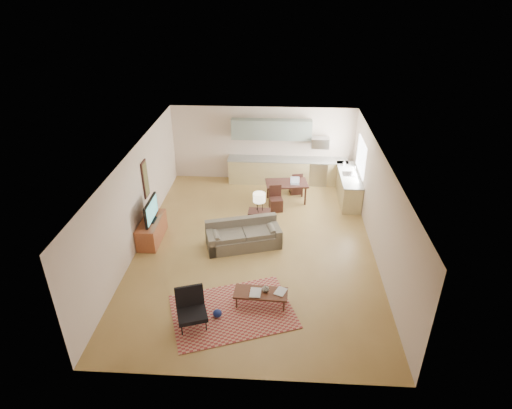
# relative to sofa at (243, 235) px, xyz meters

# --- Properties ---
(room) EXTENTS (9.00, 9.00, 9.00)m
(room) POSITION_rel_sofa_xyz_m (0.33, 0.04, 0.98)
(room) COLOR olive
(room) RESTS_ON ground
(kitchen_counter_back) EXTENTS (4.26, 0.64, 0.92)m
(kitchen_counter_back) POSITION_rel_sofa_xyz_m (1.23, 4.22, 0.09)
(kitchen_counter_back) COLOR tan
(kitchen_counter_back) RESTS_ON ground
(kitchen_counter_right) EXTENTS (0.64, 2.26, 0.92)m
(kitchen_counter_right) POSITION_rel_sofa_xyz_m (3.26, 3.04, 0.09)
(kitchen_counter_right) COLOR tan
(kitchen_counter_right) RESTS_ON ground
(kitchen_range) EXTENTS (0.62, 0.62, 0.90)m
(kitchen_range) POSITION_rel_sofa_xyz_m (2.33, 4.22, 0.08)
(kitchen_range) COLOR #A5A8AD
(kitchen_range) RESTS_ON ground
(kitchen_microwave) EXTENTS (0.62, 0.40, 0.35)m
(kitchen_microwave) POSITION_rel_sofa_xyz_m (2.33, 4.24, 1.18)
(kitchen_microwave) COLOR #A5A8AD
(kitchen_microwave) RESTS_ON room
(upper_cabinets) EXTENTS (2.80, 0.34, 0.70)m
(upper_cabinets) POSITION_rel_sofa_xyz_m (0.63, 4.37, 1.58)
(upper_cabinets) COLOR gray
(upper_cabinets) RESTS_ON room
(window_right) EXTENTS (0.02, 1.40, 1.05)m
(window_right) POSITION_rel_sofa_xyz_m (3.56, 3.04, 1.18)
(window_right) COLOR white
(window_right) RESTS_ON room
(wall_art_left) EXTENTS (0.06, 0.42, 1.10)m
(wall_art_left) POSITION_rel_sofa_xyz_m (-2.88, 0.94, 1.18)
(wall_art_left) COLOR olive
(wall_art_left) RESTS_ON room
(triptych) EXTENTS (1.70, 0.04, 0.50)m
(triptych) POSITION_rel_sofa_xyz_m (0.23, 4.51, 1.38)
(triptych) COLOR beige
(triptych) RESTS_ON room
(rug) EXTENTS (3.14, 2.64, 0.02)m
(rug) POSITION_rel_sofa_xyz_m (-0.02, -2.66, -0.36)
(rug) COLOR maroon
(rug) RESTS_ON floor
(sofa) EXTENTS (2.29, 1.48, 0.74)m
(sofa) POSITION_rel_sofa_xyz_m (0.00, 0.00, 0.00)
(sofa) COLOR #615A4B
(sofa) RESTS_ON floor
(coffee_table) EXTENTS (1.25, 0.55, 0.37)m
(coffee_table) POSITION_rel_sofa_xyz_m (0.60, -2.39, -0.18)
(coffee_table) COLOR #442013
(coffee_table) RESTS_ON floor
(book_a) EXTENTS (0.29, 0.37, 0.03)m
(book_a) POSITION_rel_sofa_xyz_m (0.36, -2.42, 0.01)
(book_a) COLOR maroon
(book_a) RESTS_ON coffee_table
(book_b) EXTENTS (0.45, 0.47, 0.02)m
(book_b) POSITION_rel_sofa_xyz_m (0.95, -2.31, 0.01)
(book_b) COLOR navy
(book_b) RESTS_ON coffee_table
(vase) EXTENTS (0.17, 0.17, 0.17)m
(vase) POSITION_rel_sofa_xyz_m (0.70, -2.34, 0.08)
(vase) COLOR black
(vase) RESTS_ON coffee_table
(armchair) EXTENTS (0.91, 0.91, 0.82)m
(armchair) POSITION_rel_sofa_xyz_m (-0.84, -3.12, 0.04)
(armchair) COLOR black
(armchair) RESTS_ON floor
(tv_credenza) EXTENTS (0.53, 1.39, 0.64)m
(tv_credenza) POSITION_rel_sofa_xyz_m (-2.63, 0.17, -0.05)
(tv_credenza) COLOR brown
(tv_credenza) RESTS_ON floor
(tv) EXTENTS (0.11, 1.07, 0.64)m
(tv) POSITION_rel_sofa_xyz_m (-2.58, 0.17, 0.59)
(tv) COLOR black
(tv) RESTS_ON tv_credenza
(console_table) EXTENTS (0.64, 0.44, 0.73)m
(console_table) POSITION_rel_sofa_xyz_m (0.40, 0.73, -0.00)
(console_table) COLOR #331A16
(console_table) RESTS_ON floor
(table_lamp) EXTENTS (0.37, 0.37, 0.59)m
(table_lamp) POSITION_rel_sofa_xyz_m (0.40, 0.73, 0.66)
(table_lamp) COLOR beige
(table_lamp) RESTS_ON console_table
(dining_table) EXTENTS (1.45, 0.95, 0.69)m
(dining_table) POSITION_rel_sofa_xyz_m (1.19, 2.75, -0.02)
(dining_table) COLOR #331A16
(dining_table) RESTS_ON floor
(dining_chair_near) EXTENTS (0.47, 0.48, 0.82)m
(dining_chair_near) POSITION_rel_sofa_xyz_m (0.87, 2.11, 0.04)
(dining_chair_near) COLOR #331A16
(dining_chair_near) RESTS_ON floor
(dining_chair_far) EXTENTS (0.46, 0.48, 0.80)m
(dining_chair_far) POSITION_rel_sofa_xyz_m (1.52, 3.39, 0.03)
(dining_chair_far) COLOR #331A16
(dining_chair_far) RESTS_ON floor
(laptop) EXTENTS (0.29, 0.22, 0.22)m
(laptop) POSITION_rel_sofa_xyz_m (1.46, 2.66, 0.43)
(laptop) COLOR #A5A8AD
(laptop) RESTS_ON dining_table
(soap_bottle) EXTENTS (0.11, 0.11, 0.19)m
(soap_bottle) POSITION_rel_sofa_xyz_m (3.16, 3.71, 0.65)
(soap_bottle) COLOR beige
(soap_bottle) RESTS_ON kitchen_counter_right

